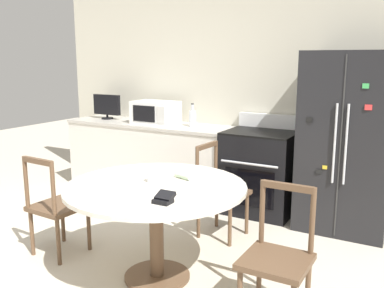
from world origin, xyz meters
TOP-DOWN VIEW (x-y plane):
  - back_wall at (0.00, 2.65)m, footprint 5.20×0.10m
  - kitchen_counter at (-1.09, 2.29)m, footprint 2.25×0.64m
  - refrigerator at (1.33, 2.24)m, footprint 0.86×0.72m
  - oven_range at (0.43, 2.26)m, footprint 0.77×0.68m
  - microwave at (-0.99, 2.29)m, footprint 0.56×0.37m
  - countertop_tv at (-1.80, 2.30)m, footprint 0.42×0.16m
  - counter_bottle at (-0.46, 2.30)m, footprint 0.08×0.08m
  - dining_table at (0.26, 0.44)m, footprint 1.39×1.39m
  - dining_chair_far at (0.33, 1.44)m, footprint 0.45×0.45m
  - dining_chair_right at (1.26, 0.36)m, footprint 0.42×0.42m
  - dining_chair_left at (-0.74, 0.36)m, footprint 0.44×0.44m
  - candle_glass at (0.20, 0.49)m, footprint 0.09×0.09m
  - folded_napkin at (0.36, 0.69)m, footprint 0.17×0.09m
  - wallet at (0.54, 0.13)m, footprint 0.12×0.13m

SIDE VIEW (x-z plane):
  - dining_chair_far at x=0.33m, z-range -0.02..0.89m
  - dining_chair_right at x=1.26m, z-range -0.02..0.89m
  - dining_chair_left at x=-0.74m, z-range -0.02..0.89m
  - kitchen_counter at x=-1.09m, z-range 0.00..0.90m
  - oven_range at x=0.43m, z-range -0.07..1.01m
  - dining_table at x=0.26m, z-range 0.26..1.03m
  - folded_napkin at x=0.36m, z-range 0.77..0.82m
  - wallet at x=0.54m, z-range 0.76..0.83m
  - candle_glass at x=0.20m, z-range 0.76..0.84m
  - refrigerator at x=1.33m, z-range 0.00..1.78m
  - counter_bottle at x=-0.46m, z-range 0.87..1.15m
  - microwave at x=-0.99m, z-range 0.90..1.18m
  - countertop_tv at x=-1.80m, z-range 0.91..1.24m
  - back_wall at x=0.00m, z-range 0.00..2.60m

